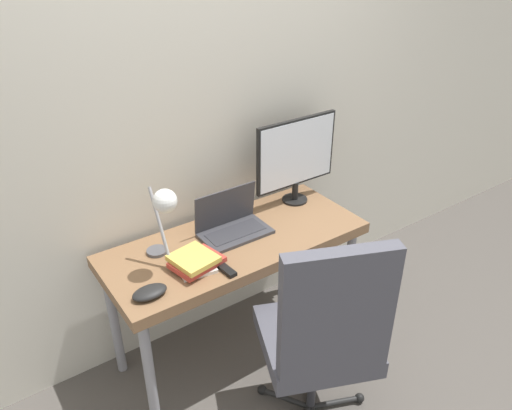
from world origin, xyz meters
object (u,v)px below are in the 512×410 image
(desk_lamp, at_px, (164,209))
(monitor, at_px, (296,156))
(laptop, at_px, (232,224))
(game_controller, at_px, (150,292))
(office_chair, at_px, (324,333))
(book_stack, at_px, (195,262))

(desk_lamp, bearing_deg, monitor, 10.88)
(laptop, xyz_separation_m, game_controller, (-0.57, -0.23, -0.03))
(office_chair, relative_size, book_stack, 4.34)
(laptop, xyz_separation_m, monitor, (0.49, 0.09, 0.24))
(laptop, height_order, game_controller, laptop)
(game_controller, bearing_deg, book_stack, 14.51)
(office_chair, xyz_separation_m, book_stack, (-0.31, 0.58, 0.17))
(laptop, distance_m, game_controller, 0.62)
(monitor, bearing_deg, book_stack, -162.63)
(desk_lamp, distance_m, office_chair, 0.89)
(monitor, bearing_deg, office_chair, -120.67)
(office_chair, height_order, book_stack, office_chair)
(desk_lamp, bearing_deg, book_stack, -38.80)
(monitor, bearing_deg, laptop, -169.94)
(desk_lamp, xyz_separation_m, office_chair, (0.41, -0.65, -0.45))
(laptop, bearing_deg, monitor, 10.06)
(office_chair, distance_m, game_controller, 0.78)
(monitor, xyz_separation_m, desk_lamp, (-0.90, -0.17, 0.03))
(office_chair, bearing_deg, monitor, 59.33)
(desk_lamp, height_order, office_chair, desk_lamp)
(laptop, height_order, office_chair, office_chair)
(game_controller, bearing_deg, laptop, 21.95)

